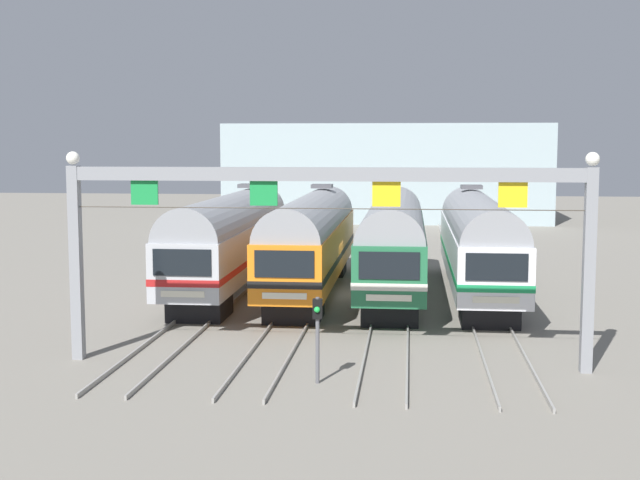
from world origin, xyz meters
TOP-DOWN VIEW (x-y plane):
  - ground_plane at (0.00, 0.00)m, footprint 160.00×160.00m
  - track_bed at (-0.00, 17.00)m, footprint 13.37×70.00m
  - commuter_train_stainless at (-5.93, -0.00)m, footprint 2.88×18.06m
  - commuter_train_orange at (-1.98, -0.00)m, footprint 2.88×18.06m
  - commuter_train_green at (1.98, -0.01)m, footprint 2.88×18.06m
  - commuter_train_white at (5.93, -0.00)m, footprint 2.88×18.06m
  - catenary_gantry at (0.00, -13.50)m, footprint 17.10×0.44m
  - yard_signal_mast at (0.00, -15.65)m, footprint 0.28×0.35m
  - maintenance_building at (0.50, 40.72)m, footprint 29.61×10.00m

SIDE VIEW (x-z plane):
  - ground_plane at x=0.00m, z-range 0.00..0.00m
  - track_bed at x=0.00m, z-range 0.00..0.15m
  - yard_signal_mast at x=0.00m, z-range 0.53..3.17m
  - commuter_train_green at x=1.98m, z-range 0.30..5.07m
  - commuter_train_stainless at x=-5.93m, z-range 0.16..5.21m
  - commuter_train_orange at x=-1.98m, z-range 0.16..5.21m
  - commuter_train_white at x=5.93m, z-range 0.16..5.21m
  - maintenance_building at x=0.50m, z-range 0.00..8.98m
  - catenary_gantry at x=0.00m, z-range 1.61..8.58m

